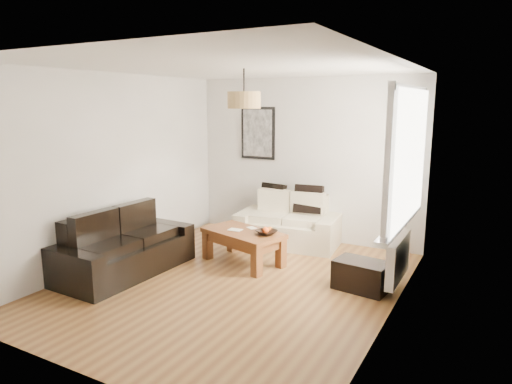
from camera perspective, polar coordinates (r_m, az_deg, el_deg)
The scene contains 21 objects.
floor at distance 5.78m, azimuth -2.91°, elevation -11.28°, with size 4.50×4.50×0.00m, color brown.
ceiling at distance 5.37m, azimuth -3.19°, elevation 15.35°, with size 3.80×4.50×0.00m, color white, non-canonical shape.
wall_back at distance 7.41m, azimuth 6.16°, elevation 4.04°, with size 3.80×0.04×2.60m, color silver, non-canonical shape.
wall_front at distance 3.75m, azimuth -21.49°, elevation -3.58°, with size 3.80×0.04×2.60m, color silver, non-canonical shape.
wall_left at distance 6.62m, azimuth -17.21°, elevation 2.77°, with size 0.04×4.50×2.60m, color silver, non-canonical shape.
wall_right at distance 4.73m, azimuth 16.95°, elevation -0.37°, with size 0.04×4.50×2.60m, color silver, non-canonical shape.
window_bay at distance 5.47m, azimuth 18.48°, elevation 4.22°, with size 0.14×1.90×1.60m, color white, non-canonical shape.
radiator at distance 5.74m, azimuth 17.33°, elevation -7.93°, with size 0.10×0.90×0.52m, color white.
poster at distance 7.71m, azimuth 0.25°, elevation 7.36°, with size 0.62×0.04×0.87m, color black, non-canonical shape.
pendant_shade at distance 5.61m, azimuth -1.50°, elevation 11.39°, with size 0.40×0.40×0.20m, color tan.
loveseat_cream at distance 7.19m, azimuth 4.01°, elevation -3.56°, with size 1.55×0.85×0.77m, color beige, non-canonical shape.
sofa_leather at distance 6.24m, azimuth -16.03°, elevation -6.22°, with size 1.80×0.88×0.78m, color black, non-canonical shape.
coffee_table at distance 6.39m, azimuth -1.60°, elevation -6.87°, with size 1.13×0.61×0.46m, color brown, non-canonical shape.
ottoman at distance 5.67m, azimuth 13.03°, elevation -10.09°, with size 0.62×0.40×0.35m, color black.
cushion_left at distance 7.44m, azimuth 2.10°, elevation -0.53°, with size 0.42×0.13×0.42m, color black.
cushion_right at distance 7.18m, azimuth 6.58°, elevation -0.90°, with size 0.44×0.14×0.44m, color black.
fruit_bowl at distance 6.14m, azimuth 1.32°, elevation -5.07°, with size 0.27×0.27×0.07m, color black.
orange_a at distance 6.21m, azimuth 1.22°, elevation -4.79°, with size 0.09×0.09×0.09m, color #F35114.
orange_b at distance 6.26m, azimuth 1.74°, elevation -4.68°, with size 0.08×0.08×0.08m, color orange.
orange_c at distance 6.28m, azimuth 1.16°, elevation -4.61°, with size 0.06×0.06×0.06m, color #EA4C13.
papers at distance 6.38m, azimuth -2.61°, elevation -4.73°, with size 0.19×0.13×0.01m, color white.
Camera 1 is at (2.82, -4.55, 2.20)m, focal length 32.05 mm.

